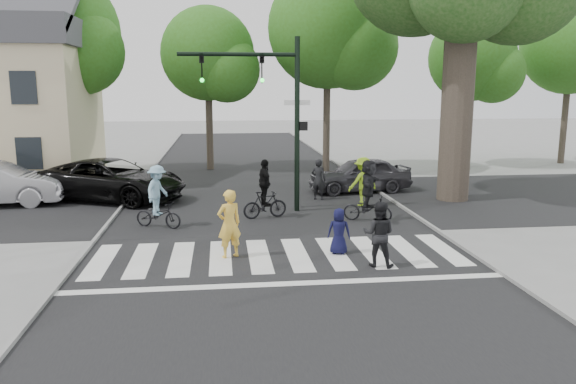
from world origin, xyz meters
name	(u,v)px	position (x,y,z in m)	size (l,w,h in m)	color
ground	(282,267)	(0.00, 0.00, 0.00)	(120.00, 120.00, 0.00)	gray
road_stem	(266,220)	(0.00, 5.00, 0.01)	(10.00, 70.00, 0.01)	black
road_cross	(260,201)	(0.00, 8.00, 0.01)	(70.00, 10.00, 0.01)	black
curb_left	(109,223)	(-5.05, 5.00, 0.05)	(0.10, 70.00, 0.10)	gray
curb_right	(413,214)	(5.05, 5.00, 0.05)	(0.10, 70.00, 0.10)	gray
crosswalk	(280,259)	(0.00, 0.66, 0.01)	(10.00, 3.85, 0.01)	silver
traffic_signal	(273,100)	(0.35, 6.20, 3.90)	(4.45, 0.29, 6.00)	black
bg_tree_1	(64,37)	(-8.70, 15.48, 6.65)	(6.09, 5.80, 9.80)	brown
bg_tree_2	(212,58)	(-1.76, 16.62, 5.78)	(5.04, 4.80, 8.40)	brown
bg_tree_3	(335,33)	(4.31, 15.27, 6.94)	(6.30, 6.00, 10.20)	brown
bg_tree_4	(477,62)	(12.23, 16.12, 5.64)	(4.83, 4.60, 8.15)	brown
pedestrian_woman	(229,224)	(-1.26, 0.97, 0.89)	(0.65, 0.43, 1.78)	yellow
pedestrian_child	(339,231)	(1.60, 0.94, 0.61)	(0.60, 0.39, 1.23)	black
pedestrian_adult	(379,234)	(2.35, -0.19, 0.81)	(0.79, 0.62, 1.63)	black
cyclist_left	(158,201)	(-3.41, 4.36, 0.85)	(1.64, 1.16, 1.97)	black
cyclist_mid	(265,194)	(-0.01, 5.26, 0.81)	(1.58, 0.99, 1.98)	black
cyclist_right	(368,194)	(3.29, 4.38, 0.91)	(1.69, 1.55, 2.03)	black
car_suv	(111,180)	(-5.65, 8.94, 0.80)	(2.67, 5.79, 1.61)	black
car_grey	(360,175)	(4.30, 9.55, 0.72)	(1.71, 4.25, 1.45)	#39383D
bystander_hivis	(363,182)	(3.73, 6.81, 0.90)	(1.16, 0.67, 1.80)	#A2DA23
bystander_dark	(318,179)	(2.30, 8.07, 0.80)	(0.59, 0.39, 1.61)	black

